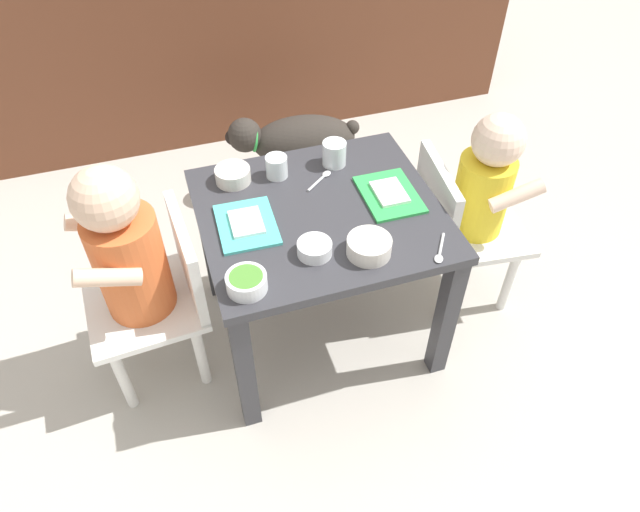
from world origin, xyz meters
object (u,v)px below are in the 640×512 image
Objects in this scene: seated_child_left at (134,259)px; water_cup_left at (277,168)px; veggie_bowl_near at (315,248)px; spoon_by_right_tray at (321,179)px; dog at (297,141)px; food_tray_left at (247,224)px; dining_table at (320,234)px; food_tray_right at (390,194)px; seated_child_right at (478,193)px; cereal_bowl_right_side at (369,246)px; water_cup_right at (334,155)px; veggie_bowl_far at (247,282)px; cereal_bowl_left_side at (233,175)px; spoon_by_left_tray at (440,251)px.

water_cup_left is at bearing 21.96° from seated_child_left.
veggie_bowl_near is 0.92× the size of spoon_by_right_tray.
spoon_by_right_tray is (-0.08, -0.53, 0.24)m from dog.
food_tray_left is at bearing -2.17° from seated_child_left.
food_tray_right reaches higher than dining_table.
seated_child_right reaches higher than food_tray_left.
cereal_bowl_right_side reaches higher than spoon_by_right_tray.
water_cup_right reaches higher than food_tray_left.
veggie_bowl_near reaches higher than dog.
cereal_bowl_right_side is (-0.06, -0.82, 0.26)m from dog.
dog is 0.59m from spoon_by_right_tray.
water_cup_left is 0.66× the size of veggie_bowl_far.
spoon_by_left_tray is at bearing -45.70° from cereal_bowl_left_side.
spoon_by_right_tray is at bearing 27.55° from food_tray_left.
food_tray_right is 2.76× the size of water_cup_right.
dining_table is 3.20× the size of food_tray_right.
food_tray_right is at bearing -84.75° from dog.
spoon_by_left_tray is at bearing -29.03° from food_tray_left.
water_cup_right is 0.65× the size of cereal_bowl_right_side.
food_tray_right is at bearing -39.45° from spoon_by_right_tray.
seated_child_left is 0.31m from veggie_bowl_far.
food_tray_left is at bearing -125.40° from water_cup_left.
veggie_bowl_near is at bearing 18.55° from veggie_bowl_far.
seated_child_right is 7.03× the size of veggie_bowl_far.
food_tray_left reaches higher than dining_table.
dog is 5.89× the size of veggie_bowl_near.
food_tray_left is at bearing -148.34° from water_cup_right.
dog is 7.05× the size of water_cup_right.
dog is 0.91m from spoon_by_left_tray.
food_tray_right is 0.21m from cereal_bowl_right_side.
dog is at bearing 57.40° from cereal_bowl_left_side.
seated_child_left is 0.55m from cereal_bowl_right_side.
seated_child_right is 6.83× the size of cereal_bowl_left_side.
spoon_by_left_tray is (0.12, -0.39, -0.03)m from water_cup_right.
food_tray_left is at bearing 132.35° from veggie_bowl_near.
food_tray_left is (-0.31, -0.65, 0.25)m from dog.
cereal_bowl_left_side reaches higher than veggie_bowl_near.
veggie_bowl_far is (-0.23, -0.20, 0.10)m from dining_table.
cereal_bowl_right_side reaches higher than cereal_bowl_left_side.
food_tray_right is (0.18, -0.00, 0.09)m from dining_table.
water_cup_left is at bearing 162.98° from seated_child_right.
dog is at bearing 96.00° from spoon_by_left_tray.
seated_child_left is at bearing -167.86° from spoon_by_right_tray.
cereal_bowl_right_side is at bearing -71.17° from dining_table.
seated_child_left is 8.52× the size of veggie_bowl_near.
veggie_bowl_far is (0.23, -0.20, 0.06)m from seated_child_left.
cereal_bowl_left_side is at bearing -122.60° from dog.
seated_child_left reaches higher than veggie_bowl_far.
cereal_bowl_right_side is 1.18× the size of spoon_by_right_tray.
veggie_bowl_far reaches higher than dog.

